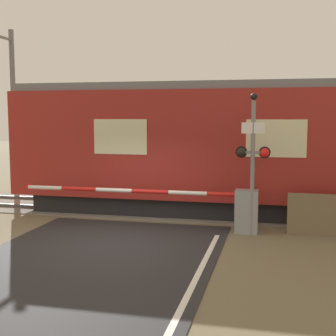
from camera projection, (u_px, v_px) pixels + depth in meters
The scene contains 7 objects.
ground_plane at pixel (118, 241), 11.65m from camera, with size 80.00×80.00×0.00m, color #6B6047.
track_bed at pixel (157, 209), 15.40m from camera, with size 36.00×3.20×0.13m.
train at pixel (276, 149), 14.32m from camera, with size 16.45×2.89×4.10m.
crossing_barrier at pixel (222, 207), 12.52m from camera, with size 6.75×0.44×1.14m.
signal_post at pixel (253, 155), 12.01m from camera, with size 0.89×0.26×3.67m.
catenary_pole at pixel (13, 108), 18.81m from camera, with size 0.20×1.90×6.49m.
roadside_fence at pixel (336, 216), 11.95m from camera, with size 2.43×0.06×1.10m.
Camera 1 is at (3.78, -10.81, 3.10)m, focal length 50.00 mm.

